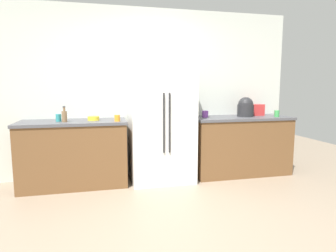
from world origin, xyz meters
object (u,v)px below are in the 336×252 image
Objects in this scene: bottle_a at (64,116)px; cup_b at (59,118)px; cup_d at (205,114)px; refrigerator at (161,120)px; cup_a at (117,118)px; cup_c at (277,114)px; bowl_a at (93,118)px; toaster at (256,110)px; rice_cooker at (246,107)px.

bottle_a is 2.09× the size of cup_b.
refrigerator is at bearing -174.63° from cup_d.
cup_c reaches higher than cup_a.
bowl_a is at bearing 16.67° from bottle_a.
cup_b is at bearing 168.33° from cup_a.
cup_b reaches higher than cup_a.
cup_c reaches higher than bowl_a.
toaster is 2.07× the size of cup_d.
bottle_a is (-2.74, -0.11, -0.06)m from rice_cooker.
toaster is 3.10m from cup_b.
cup_a is 0.56× the size of bowl_a.
toaster is 1.00× the size of bottle_a.
toaster is at bearing 24.30° from rice_cooker.
cup_d is (-0.67, 0.02, -0.09)m from rice_cooker.
cup_d reaches higher than cup_a.
bowl_a is (0.38, 0.11, -0.05)m from bottle_a.
cup_a is at bearing -11.67° from cup_b.
cup_d is (1.37, 0.22, 0.01)m from cup_a.
cup_c is 0.64× the size of bowl_a.
cup_d is (-0.94, -0.10, -0.04)m from toaster.
cup_d is 0.65× the size of bowl_a.
refrigerator is 1.67m from toaster.
cup_b is at bearing 177.76° from cup_c.
bowl_a is (-0.32, 0.20, -0.02)m from cup_a.
cup_b is (-0.79, 0.16, 0.01)m from cup_a.
refrigerator is 1.35m from bottle_a.
cup_b is at bearing 179.61° from refrigerator.
cup_a is at bearing -172.18° from toaster.
bottle_a is at bearing 172.77° from cup_a.
cup_c is at bearing 0.77° from cup_a.
refrigerator is 17.79× the size of cup_b.
rice_cooker is (-0.26, -0.12, 0.05)m from toaster.
toaster reaches higher than cup_c.
rice_cooker is at bearing -0.08° from bowl_a.
refrigerator is at bearing 2.71° from bottle_a.
rice_cooker is 3.03× the size of cup_c.
bottle_a is 0.40m from bowl_a.
bowl_a is (-1.69, -0.02, -0.02)m from cup_d.
bottle_a is 2.07× the size of cup_d.
cup_b is 1.00× the size of cup_c.
rice_cooker is 0.68m from cup_d.
bottle_a is 3.20m from cup_c.
bottle_a is 1.33× the size of bowl_a.
cup_b is (-2.83, -0.04, -0.09)m from rice_cooker.
cup_d reaches higher than cup_b.
cup_a is (-2.04, -0.20, -0.10)m from rice_cooker.
cup_c is (0.46, -0.16, -0.09)m from rice_cooker.
refrigerator is 0.72m from cup_d.
bottle_a reaches higher than cup_d.
cup_b is at bearing -178.46° from cup_d.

